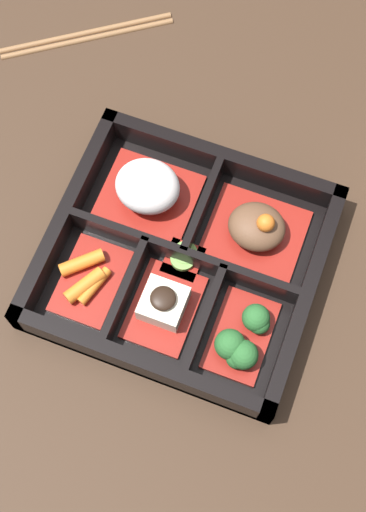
# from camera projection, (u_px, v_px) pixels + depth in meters

# --- Properties ---
(ground_plane) EXTENTS (3.00, 3.00, 0.00)m
(ground_plane) POSITION_uv_depth(u_px,v_px,m) (183.00, 265.00, 0.74)
(ground_plane) COLOR #382619
(bento_base) EXTENTS (0.27, 0.25, 0.01)m
(bento_base) POSITION_uv_depth(u_px,v_px,m) (183.00, 263.00, 0.74)
(bento_base) COLOR black
(bento_base) RESTS_ON ground_plane
(bento_rim) EXTENTS (0.27, 0.25, 0.04)m
(bento_rim) POSITION_uv_depth(u_px,v_px,m) (182.00, 260.00, 0.72)
(bento_rim) COLOR black
(bento_rim) RESTS_ON ground_plane
(bowl_rice) EXTENTS (0.10, 0.09, 0.05)m
(bowl_rice) POSITION_uv_depth(u_px,v_px,m) (148.00, 189.00, 0.74)
(bowl_rice) COLOR maroon
(bowl_rice) RESTS_ON bento_base
(bowl_stew) EXTENTS (0.10, 0.09, 0.05)m
(bowl_stew) POSITION_uv_depth(u_px,v_px,m) (257.00, 229.00, 0.73)
(bowl_stew) COLOR maroon
(bowl_stew) RESTS_ON bento_base
(bowl_carrots) EXTENTS (0.07, 0.09, 0.02)m
(bowl_carrots) POSITION_uv_depth(u_px,v_px,m) (88.00, 279.00, 0.72)
(bowl_carrots) COLOR maroon
(bowl_carrots) RESTS_ON bento_base
(bowl_tofu) EXTENTS (0.06, 0.09, 0.04)m
(bowl_tofu) POSITION_uv_depth(u_px,v_px,m) (165.00, 305.00, 0.70)
(bowl_tofu) COLOR maroon
(bowl_tofu) RESTS_ON bento_base
(bowl_greens) EXTENTS (0.06, 0.09, 0.04)m
(bowl_greens) POSITION_uv_depth(u_px,v_px,m) (243.00, 340.00, 0.69)
(bowl_greens) COLOR maroon
(bowl_greens) RESTS_ON bento_base
(bowl_pickles) EXTENTS (0.04, 0.04, 0.01)m
(bowl_pickles) POSITION_uv_depth(u_px,v_px,m) (185.00, 259.00, 0.73)
(bowl_pickles) COLOR maroon
(bowl_pickles) RESTS_ON bento_base
(chopsticks) EXTENTS (0.18, 0.13, 0.01)m
(chopsticks) POSITION_uv_depth(u_px,v_px,m) (87.00, 34.00, 0.85)
(chopsticks) COLOR brown
(chopsticks) RESTS_ON ground_plane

